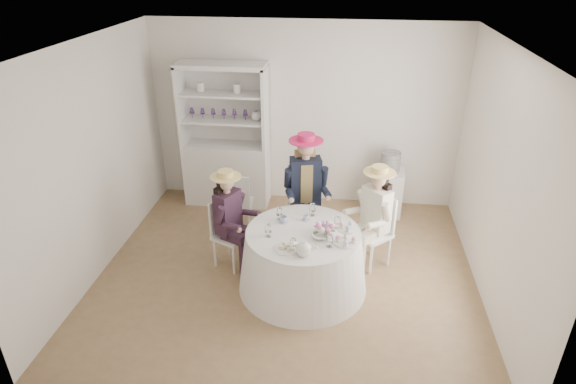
# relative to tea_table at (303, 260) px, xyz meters

# --- Properties ---
(ground) EXTENTS (4.50, 4.50, 0.00)m
(ground) POSITION_rel_tea_table_xyz_m (-0.21, 0.24, -0.37)
(ground) COLOR brown
(ground) RESTS_ON ground
(ceiling) EXTENTS (4.50, 4.50, 0.00)m
(ceiling) POSITION_rel_tea_table_xyz_m (-0.21, 0.24, 2.33)
(ceiling) COLOR white
(ceiling) RESTS_ON wall_back
(wall_back) EXTENTS (4.50, 0.00, 4.50)m
(wall_back) POSITION_rel_tea_table_xyz_m (-0.21, 2.24, 0.98)
(wall_back) COLOR silver
(wall_back) RESTS_ON ground
(wall_front) EXTENTS (4.50, 0.00, 4.50)m
(wall_front) POSITION_rel_tea_table_xyz_m (-0.21, -1.76, 0.98)
(wall_front) COLOR silver
(wall_front) RESTS_ON ground
(wall_left) EXTENTS (0.00, 4.50, 4.50)m
(wall_left) POSITION_rel_tea_table_xyz_m (-2.46, 0.24, 0.98)
(wall_left) COLOR silver
(wall_left) RESTS_ON ground
(wall_right) EXTENTS (0.00, 4.50, 4.50)m
(wall_right) POSITION_rel_tea_table_xyz_m (2.04, 0.24, 0.98)
(wall_right) COLOR silver
(wall_right) RESTS_ON ground
(tea_table) EXTENTS (1.48, 1.48, 0.74)m
(tea_table) POSITION_rel_tea_table_xyz_m (0.00, 0.00, 0.00)
(tea_table) COLOR white
(tea_table) RESTS_ON ground
(hutch) EXTENTS (1.44, 0.94, 2.13)m
(hutch) POSITION_rel_tea_table_xyz_m (-1.35, 2.01, 0.39)
(hutch) COLOR silver
(hutch) RESTS_ON ground
(side_table) EXTENTS (0.47, 0.47, 0.68)m
(side_table) POSITION_rel_tea_table_xyz_m (1.06, 1.92, -0.03)
(side_table) COLOR silver
(side_table) RESTS_ON ground
(hatbox) EXTENTS (0.37, 0.37, 0.28)m
(hatbox) POSITION_rel_tea_table_xyz_m (1.06, 1.92, 0.45)
(hatbox) COLOR black
(hatbox) RESTS_ON side_table
(guest_left) EXTENTS (0.54, 0.49, 1.28)m
(guest_left) POSITION_rel_tea_table_xyz_m (-0.91, 0.32, 0.35)
(guest_left) COLOR silver
(guest_left) RESTS_ON ground
(guest_mid) EXTENTS (0.57, 0.61, 1.52)m
(guest_mid) POSITION_rel_tea_table_xyz_m (-0.07, 0.97, 0.50)
(guest_mid) COLOR silver
(guest_mid) RESTS_ON ground
(guest_right) EXTENTS (0.57, 0.56, 1.33)m
(guest_right) POSITION_rel_tea_table_xyz_m (0.80, 0.55, 0.38)
(guest_right) COLOR silver
(guest_right) RESTS_ON ground
(spare_chair) EXTENTS (0.39, 0.39, 0.89)m
(spare_chair) POSITION_rel_tea_table_xyz_m (-0.99, 1.10, 0.11)
(spare_chair) COLOR silver
(spare_chair) RESTS_ON ground
(teacup_a) EXTENTS (0.11, 0.11, 0.07)m
(teacup_a) POSITION_rel_tea_table_xyz_m (-0.25, 0.18, 0.41)
(teacup_a) COLOR white
(teacup_a) RESTS_ON tea_table
(teacup_b) EXTENTS (0.06, 0.06, 0.06)m
(teacup_b) POSITION_rel_tea_table_xyz_m (0.00, 0.26, 0.40)
(teacup_b) COLOR white
(teacup_b) RESTS_ON tea_table
(teacup_c) EXTENTS (0.12, 0.12, 0.07)m
(teacup_c) POSITION_rel_tea_table_xyz_m (0.26, 0.09, 0.41)
(teacup_c) COLOR white
(teacup_c) RESTS_ON tea_table
(flower_bowl) EXTENTS (0.23, 0.23, 0.05)m
(flower_bowl) POSITION_rel_tea_table_xyz_m (0.20, -0.10, 0.39)
(flower_bowl) COLOR white
(flower_bowl) RESTS_ON tea_table
(flower_arrangement) EXTENTS (0.17, 0.17, 0.07)m
(flower_arrangement) POSITION_rel_tea_table_xyz_m (0.22, -0.00, 0.46)
(flower_arrangement) COLOR pink
(flower_arrangement) RESTS_ON tea_table
(table_teapot) EXTENTS (0.23, 0.16, 0.17)m
(table_teapot) POSITION_rel_tea_table_xyz_m (0.05, -0.44, 0.44)
(table_teapot) COLOR white
(table_teapot) RESTS_ON tea_table
(sandwich_plate) EXTENTS (0.27, 0.27, 0.06)m
(sandwich_plate) POSITION_rel_tea_table_xyz_m (-0.13, -0.35, 0.39)
(sandwich_plate) COLOR white
(sandwich_plate) RESTS_ON tea_table
(cupcake_stand) EXTENTS (0.26, 0.26, 0.24)m
(cupcake_stand) POSITION_rel_tea_table_xyz_m (0.47, -0.16, 0.46)
(cupcake_stand) COLOR white
(cupcake_stand) RESTS_ON tea_table
(stemware_set) EXTENTS (0.82, 0.85, 0.15)m
(stemware_set) POSITION_rel_tea_table_xyz_m (0.00, -0.00, 0.45)
(stemware_set) COLOR white
(stemware_set) RESTS_ON tea_table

